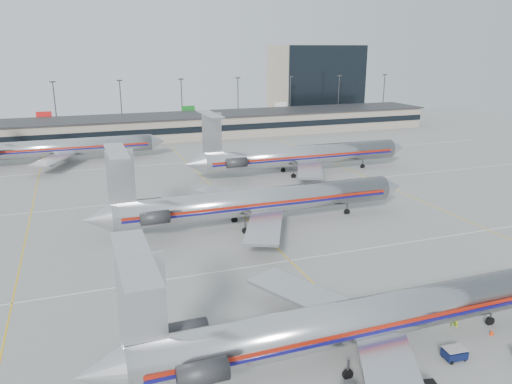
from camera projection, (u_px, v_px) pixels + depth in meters
name	position (u px, v px, depth m)	size (l,w,h in m)	color
ground	(330.00, 299.00, 50.14)	(260.00, 260.00, 0.00)	gray
apron_markings	(290.00, 261.00, 59.16)	(160.00, 0.15, 0.02)	silver
terminal	(161.00, 127.00, 137.59)	(162.00, 17.00, 6.25)	gray
light_mast_row	(152.00, 102.00, 148.72)	(163.60, 0.40, 15.28)	#38383D
distant_building	(315.00, 81.00, 182.51)	(30.00, 20.00, 25.00)	tan
jet_foreground	(356.00, 320.00, 39.92)	(44.38, 26.13, 11.62)	#BABABF
jet_second_row	(253.00, 202.00, 69.71)	(47.16, 27.77, 12.34)	#BABABF
jet_third_row	(298.00, 155.00, 98.55)	(47.59, 29.27, 13.01)	#BABABF
jet_back_row	(59.00, 148.00, 107.54)	(44.36, 27.29, 12.13)	#BABABF
cart_outer	(454.00, 353.00, 40.33)	(1.89, 1.38, 1.02)	#091136
belt_loader	(394.00, 321.00, 45.04)	(4.21, 2.16, 2.15)	gray
ramp_worker_near	(458.00, 317.00, 45.06)	(0.67, 0.44, 1.83)	#D1E515
ramp_worker_far	(456.00, 318.00, 45.02)	(0.86, 0.67, 1.77)	#80C612
cone_right	(492.00, 332.00, 43.83)	(0.39, 0.39, 0.53)	#EF3207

